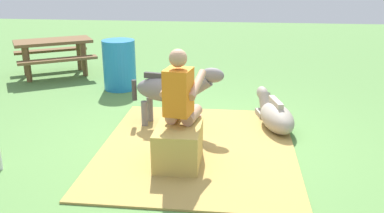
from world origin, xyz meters
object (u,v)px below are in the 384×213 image
at_px(water_barrel, 119,65).
at_px(picnic_bench, 54,48).
at_px(hay_bale, 178,147).
at_px(pony_standing, 171,90).
at_px(pony_lying, 275,115).
at_px(person_seated, 182,100).

bearing_deg(water_barrel, picnic_bench, 63.79).
distance_m(hay_bale, pony_standing, 1.24).
xyz_separation_m(pony_standing, picnic_bench, (2.60, 2.86, 0.03)).
xyz_separation_m(water_barrel, picnic_bench, (0.79, 1.60, 0.12)).
bearing_deg(pony_lying, hay_bale, 138.17).
distance_m(water_barrel, picnic_bench, 1.79).
distance_m(person_seated, pony_lying, 1.74).
distance_m(pony_lying, picnic_bench, 4.98).
height_order(hay_bale, water_barrel, water_barrel).
relative_size(hay_bale, pony_standing, 0.50).
bearing_deg(hay_bale, pony_lying, -41.83).
bearing_deg(picnic_bench, pony_standing, -132.33).
xyz_separation_m(person_seated, pony_standing, (1.01, 0.29, -0.20)).
distance_m(hay_bale, pony_lying, 1.78).
distance_m(pony_standing, pony_lying, 1.51).
xyz_separation_m(hay_bale, person_seated, (0.16, -0.02, 0.51)).
distance_m(hay_bale, picnic_bench, 4.92).
bearing_deg(hay_bale, person_seated, -7.09).
relative_size(hay_bale, picnic_bench, 0.34).
bearing_deg(person_seated, picnic_bench, 41.08).
bearing_deg(hay_bale, picnic_bench, 39.66).
distance_m(pony_standing, picnic_bench, 3.87).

